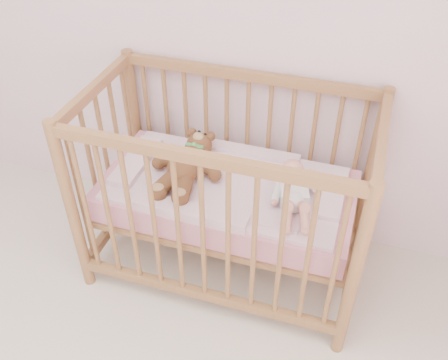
% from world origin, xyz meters
% --- Properties ---
extents(crib, '(1.36, 0.76, 1.00)m').
position_xyz_m(crib, '(0.47, 1.60, 0.50)').
color(crib, '#9A6341').
rests_on(crib, floor).
extents(mattress, '(1.22, 0.62, 0.13)m').
position_xyz_m(mattress, '(0.47, 1.60, 0.49)').
color(mattress, pink).
rests_on(mattress, crib).
extents(blanket, '(1.10, 0.58, 0.06)m').
position_xyz_m(blanket, '(0.47, 1.60, 0.56)').
color(blanket, '#EDA3BD').
rests_on(blanket, mattress).
extents(baby, '(0.34, 0.52, 0.12)m').
position_xyz_m(baby, '(0.80, 1.58, 0.64)').
color(baby, white).
rests_on(baby, blanket).
extents(teddy_bear, '(0.38, 0.53, 0.15)m').
position_xyz_m(teddy_bear, '(0.27, 1.58, 0.65)').
color(teddy_bear, brown).
rests_on(teddy_bear, blanket).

